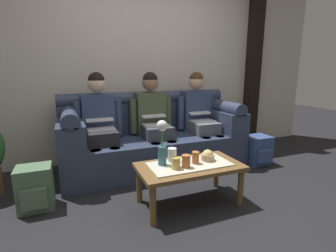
{
  "coord_description": "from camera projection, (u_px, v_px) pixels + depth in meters",
  "views": [
    {
      "loc": [
        -0.99,
        -1.81,
        1.23
      ],
      "look_at": [
        0.06,
        0.79,
        0.61
      ],
      "focal_mm": 26.56,
      "sensor_mm": 36.0,
      "label": 1
    }
  ],
  "objects": [
    {
      "name": "cup_near_left",
      "position": [
        195.0,
        158.0,
        2.28
      ],
      "size": [
        0.07,
        0.07,
        0.11
      ],
      "primitive_type": "cylinder",
      "color": "#B26633",
      "rests_on": "coffee_table"
    },
    {
      "name": "cup_far_left",
      "position": [
        172.0,
        155.0,
        2.33
      ],
      "size": [
        0.08,
        0.08,
        0.13
      ],
      "primitive_type": "cylinder",
      "color": "white",
      "rests_on": "coffee_table"
    },
    {
      "name": "ground_plane",
      "position": [
        195.0,
        209.0,
        2.26
      ],
      "size": [
        14.0,
        14.0,
        0.0
      ],
      "primitive_type": "plane",
      "color": "black"
    },
    {
      "name": "cup_far_center",
      "position": [
        176.0,
        163.0,
        2.15
      ],
      "size": [
        0.08,
        0.08,
        0.1
      ],
      "primitive_type": "cylinder",
      "color": "gold",
      "rests_on": "coffee_table"
    },
    {
      "name": "flower_vase",
      "position": [
        162.0,
        142.0,
        2.21
      ],
      "size": [
        0.1,
        0.1,
        0.41
      ],
      "color": "#336672",
      "rests_on": "coffee_table"
    },
    {
      "name": "person_left",
      "position": [
        100.0,
        121.0,
        2.93
      ],
      "size": [
        0.56,
        0.67,
        1.22
      ],
      "color": "#232326",
      "rests_on": "ground_plane"
    },
    {
      "name": "backpack_left",
      "position": [
        35.0,
        188.0,
        2.23
      ],
      "size": [
        0.3,
        0.29,
        0.4
      ],
      "color": "#4C6B4C",
      "rests_on": "ground_plane"
    },
    {
      "name": "coffee_table",
      "position": [
        189.0,
        170.0,
        2.3
      ],
      "size": [
        0.96,
        0.51,
        0.4
      ],
      "color": "brown",
      "rests_on": "ground_plane"
    },
    {
      "name": "person_middle",
      "position": [
        153.0,
        117.0,
        3.18
      ],
      "size": [
        0.56,
        0.67,
        1.22
      ],
      "color": "#383D4C",
      "rests_on": "ground_plane"
    },
    {
      "name": "timber_pillar",
      "position": [
        253.0,
        57.0,
        4.07
      ],
      "size": [
        0.2,
        0.2,
        2.9
      ],
      "primitive_type": "cube",
      "color": "black",
      "rests_on": "ground_plane"
    },
    {
      "name": "snack_bowl",
      "position": [
        208.0,
        156.0,
        2.36
      ],
      "size": [
        0.13,
        0.13,
        0.1
      ],
      "color": "tan",
      "rests_on": "coffee_table"
    },
    {
      "name": "back_wall_patterned",
      "position": [
        140.0,
        55.0,
        3.49
      ],
      "size": [
        6.0,
        0.12,
        2.9
      ],
      "primitive_type": "cube",
      "color": "beige",
      "rests_on": "ground_plane"
    },
    {
      "name": "cup_near_right",
      "position": [
        186.0,
        161.0,
        2.18
      ],
      "size": [
        0.08,
        0.08,
        0.11
      ],
      "primitive_type": "cylinder",
      "color": "#B26633",
      "rests_on": "coffee_table"
    },
    {
      "name": "person_right",
      "position": [
        199.0,
        114.0,
        3.42
      ],
      "size": [
        0.56,
        0.67,
        1.22
      ],
      "color": "#595B66",
      "rests_on": "ground_plane"
    },
    {
      "name": "couch",
      "position": [
        153.0,
        139.0,
        3.24
      ],
      "size": [
        2.26,
        0.88,
        0.96
      ],
      "color": "#2D3851",
      "rests_on": "ground_plane"
    },
    {
      "name": "backpack_right",
      "position": [
        257.0,
        150.0,
        3.34
      ],
      "size": [
        0.33,
        0.32,
        0.38
      ],
      "color": "#33477A",
      "rests_on": "ground_plane"
    }
  ]
}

